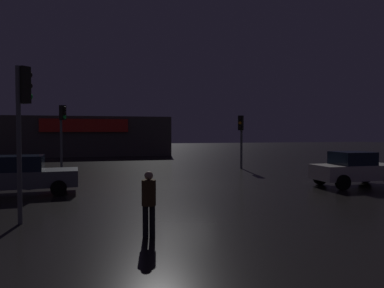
{
  "coord_description": "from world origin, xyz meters",
  "views": [
    {
      "loc": [
        -3.84,
        -16.4,
        2.51
      ],
      "look_at": [
        1.89,
        6.39,
        1.71
      ],
      "focal_mm": 33.49,
      "sensor_mm": 36.0,
      "label": 1
    }
  ],
  "objects": [
    {
      "name": "car_far",
      "position": [
        7.43,
        -2.29,
        0.79
      ],
      "size": [
        3.82,
        1.88,
        1.59
      ],
      "color": "silver",
      "rests_on": "ground"
    },
    {
      "name": "traffic_signal_cross_left",
      "position": [
        -6.11,
        5.91,
        2.95
      ],
      "size": [
        0.42,
        0.42,
        4.07
      ],
      "color": "#595B60",
      "rests_on": "ground"
    },
    {
      "name": "ground_plane",
      "position": [
        0.0,
        0.0,
        0.0
      ],
      "size": [
        120.0,
        120.0,
        0.0
      ],
      "primitive_type": "plane",
      "color": "black"
    },
    {
      "name": "car_near",
      "position": [
        -7.03,
        -0.86,
        0.78
      ],
      "size": [
        4.4,
        2.17,
        1.55
      ],
      "color": "slate",
      "rests_on": "ground"
    },
    {
      "name": "store_building",
      "position": [
        -5.5,
        24.01,
        2.05
      ],
      "size": [
        17.39,
        7.46,
        4.08
      ],
      "color": "#4C4742",
      "rests_on": "ground"
    },
    {
      "name": "traffic_signal_cross_right",
      "position": [
        -5.94,
        -5.8,
        3.18
      ],
      "size": [
        0.42,
        0.42,
        4.28
      ],
      "color": "#595B60",
      "rests_on": "ground"
    },
    {
      "name": "traffic_signal_opposite",
      "position": [
        5.29,
        6.3,
        2.54
      ],
      "size": [
        0.41,
        0.43,
        3.61
      ],
      "color": "#595B60",
      "rests_on": "ground"
    },
    {
      "name": "pedestrian",
      "position": [
        -2.78,
        -7.99,
        0.91
      ],
      "size": [
        0.36,
        0.36,
        1.58
      ],
      "color": "black",
      "rests_on": "ground"
    }
  ]
}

